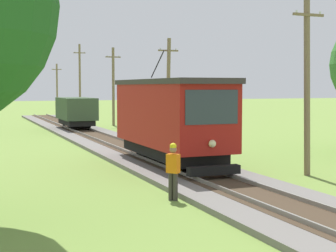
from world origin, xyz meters
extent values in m
cube|color=maroon|center=(0.00, 18.91, 2.30)|extent=(2.50, 8.00, 2.60)
cube|color=#383333|center=(0.00, 18.91, 3.71)|extent=(2.60, 8.32, 0.22)
cube|color=black|center=(0.00, 18.91, 0.72)|extent=(2.10, 7.04, 0.44)
cube|color=#2D3842|center=(0.00, 14.89, 2.77)|extent=(2.10, 0.03, 1.25)
cube|color=#2D3842|center=(1.26, 18.91, 2.66)|extent=(0.02, 6.72, 1.04)
sphere|color=#F4EAB2|center=(0.00, 14.85, 1.45)|extent=(0.28, 0.28, 0.28)
cylinder|color=black|center=(0.00, 20.51, 4.52)|extent=(0.05, 1.67, 1.19)
cube|color=black|center=(0.00, 14.71, 0.50)|extent=(2.00, 0.36, 0.32)
cylinder|color=black|center=(0.00, 16.67, 0.72)|extent=(1.54, 0.80, 0.80)
cylinder|color=black|center=(0.00, 21.15, 0.72)|extent=(1.54, 0.80, 0.80)
cube|color=#384C33|center=(0.00, 39.08, 1.78)|extent=(2.40, 5.20, 1.70)
cube|color=black|center=(0.00, 39.08, 0.70)|extent=(2.02, 4.78, 0.38)
cylinder|color=black|center=(0.00, 37.52, 0.70)|extent=(1.54, 0.76, 0.76)
cylinder|color=black|center=(0.00, 40.64, 0.70)|extent=(1.54, 0.76, 0.76)
cylinder|color=#7A664C|center=(4.26, 15.12, 3.57)|extent=(0.24, 0.50, 7.15)
cube|color=#7A664C|center=(4.26, 15.12, 6.29)|extent=(1.40, 0.10, 0.10)
cylinder|color=silver|center=(3.71, 15.12, 6.39)|extent=(0.08, 0.08, 0.10)
cylinder|color=silver|center=(4.81, 15.12, 6.39)|extent=(0.08, 0.08, 0.10)
cylinder|color=#7A664C|center=(4.26, 29.94, 3.33)|extent=(0.24, 0.58, 6.67)
cube|color=#7A664C|center=(4.26, 29.94, 5.86)|extent=(1.40, 0.10, 0.10)
cylinder|color=silver|center=(3.71, 29.94, 5.96)|extent=(0.08, 0.08, 0.10)
cylinder|color=silver|center=(4.81, 29.94, 5.96)|extent=(0.08, 0.08, 0.10)
cylinder|color=#7A664C|center=(4.26, 43.35, 3.50)|extent=(0.24, 0.25, 7.00)
cube|color=#7A664C|center=(4.26, 43.35, 6.16)|extent=(1.40, 0.10, 0.10)
cylinder|color=silver|center=(3.71, 43.35, 6.26)|extent=(0.08, 0.08, 0.10)
cylinder|color=silver|center=(4.81, 43.35, 6.26)|extent=(0.08, 0.08, 0.10)
cylinder|color=#7A664C|center=(4.26, 57.70, 4.20)|extent=(0.24, 0.28, 8.40)
cube|color=#7A664C|center=(4.26, 57.70, 7.39)|extent=(1.40, 0.10, 0.10)
cylinder|color=silver|center=(3.71, 57.70, 7.49)|extent=(0.08, 0.08, 0.10)
cylinder|color=silver|center=(4.81, 57.70, 7.49)|extent=(0.08, 0.08, 0.10)
cylinder|color=#7A664C|center=(4.26, 73.44, 3.39)|extent=(0.24, 0.30, 6.79)
cube|color=#7A664C|center=(4.26, 73.44, 5.97)|extent=(1.40, 0.10, 0.10)
cylinder|color=silver|center=(3.71, 73.44, 6.07)|extent=(0.08, 0.08, 0.10)
cylinder|color=silver|center=(4.81, 73.44, 6.07)|extent=(0.08, 0.08, 0.10)
cylinder|color=#38332D|center=(-2.33, 12.69, 0.43)|extent=(0.15, 0.15, 0.86)
cylinder|color=#38332D|center=(-2.43, 12.82, 0.43)|extent=(0.15, 0.15, 0.86)
cube|color=orange|center=(-2.38, 12.75, 1.15)|extent=(0.42, 0.45, 0.58)
sphere|color=#936B51|center=(-2.38, 12.75, 1.58)|extent=(0.22, 0.22, 0.22)
sphere|color=yellow|center=(-2.38, 12.75, 1.68)|extent=(0.21, 0.21, 0.21)
camera|label=1|loc=(-8.30, -1.81, 3.50)|focal=55.35mm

